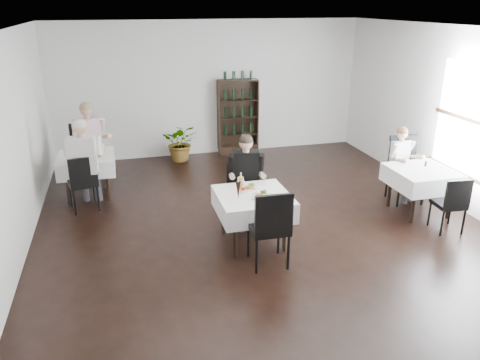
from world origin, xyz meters
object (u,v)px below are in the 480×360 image
object	(u,v)px
main_table	(253,204)
diner_main	(246,174)
wine_shelf	(238,118)
potted_tree	(181,142)

from	to	relation	value
main_table	diner_main	size ratio (longest dim) A/B	0.70
wine_shelf	diner_main	distance (m)	3.77
diner_main	wine_shelf	bearing A→B (deg)	77.34
potted_tree	diner_main	xyz separation A→B (m)	(0.55, -3.45, 0.43)
wine_shelf	main_table	world-z (taller)	wine_shelf
wine_shelf	diner_main	size ratio (longest dim) A/B	1.19
potted_tree	main_table	bearing A→B (deg)	-83.40
main_table	potted_tree	size ratio (longest dim) A/B	1.22
wine_shelf	main_table	distance (m)	4.41
main_table	wine_shelf	bearing A→B (deg)	78.22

